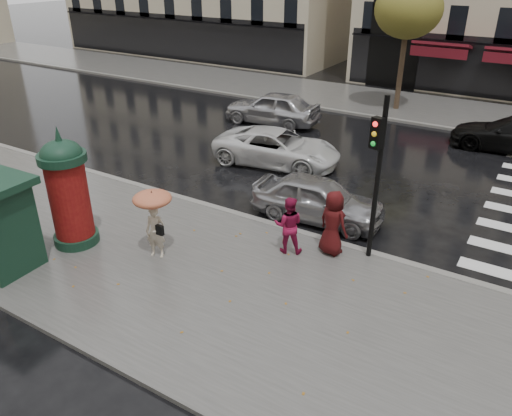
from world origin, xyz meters
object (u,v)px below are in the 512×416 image
Objects in this scene: woman_red at (289,225)px; car_white at (277,147)px; traffic_light at (377,165)px; man_burgundy at (333,223)px; woman_umbrella at (154,213)px; car_silver at (318,199)px; car_far_silver at (272,108)px; morris_column at (68,189)px.

woman_red reaches higher than car_white.
woman_red is 0.37× the size of traffic_light.
man_burgundy is 2.06m from traffic_light.
woman_umbrella is 5.33m from car_silver.
traffic_light is (2.01, 0.90, 1.90)m from woman_red.
traffic_light is 13.07m from car_far_silver.
woman_umbrella reaches higher than woman_red.
car_far_silver is (-2.90, 4.67, 0.10)m from car_white.
woman_umbrella is at bearing 144.19° from car_silver.
morris_column is (-6.57, -3.35, 0.75)m from man_burgundy.
man_burgundy is 0.44× the size of car_silver.
car_white is (-3.45, 3.49, -0.01)m from car_silver.
car_silver is (5.29, 5.15, -1.08)m from morris_column.
morris_column reaches higher than woman_umbrella.
woman_red is at bearing -155.91° from car_white.
car_far_silver is (-6.35, 8.17, 0.09)m from car_silver.
car_far_silver is at bearing 94.56° from morris_column.
woman_umbrella is at bearing 14.66° from morris_column.
man_burgundy is 0.39× the size of car_far_silver.
woman_red is 0.47× the size of morris_column.
car_white is at bearing -82.22° from woman_red.
car_far_silver is (-8.57, 9.65, -2.04)m from traffic_light.
woman_umbrella is 4.88m from man_burgundy.
woman_umbrella is at bearing 51.91° from man_burgundy.
morris_column is 8.42m from traffic_light.
man_burgundy is at bearing -175.59° from woman_red.
car_silver is at bearing 58.35° from woman_umbrella.
traffic_light is 0.89× the size of car_white.
car_far_silver reaches higher than car_white.
traffic_light is (7.51, 3.67, 1.05)m from morris_column.
morris_column reaches higher than car_silver.
car_white is at bearing 77.98° from morris_column.
morris_column is (-2.52, -0.66, 0.36)m from woman_umbrella.
morris_column is 7.46m from car_silver.
car_far_silver is (-7.63, 9.97, -0.24)m from man_burgundy.
man_burgundy is at bearing -161.42° from traffic_light.
car_silver is at bearing -143.20° from car_white.
car_silver is at bearing 32.32° from car_far_silver.
traffic_light is 3.42m from car_silver.
car_far_silver is at bearing -82.26° from woman_red.
car_silver is at bearing 146.25° from traffic_light.
woman_umbrella is 1.07× the size of man_burgundy.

